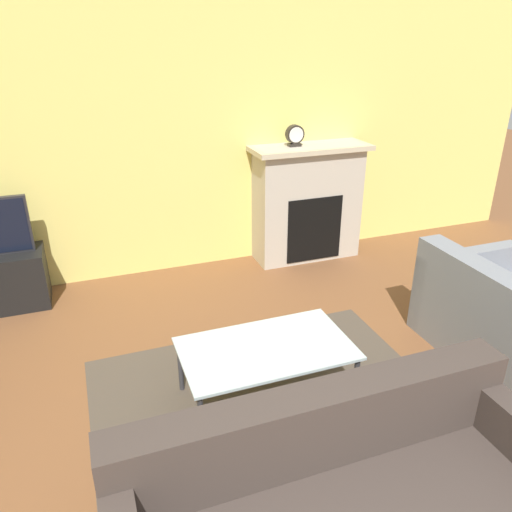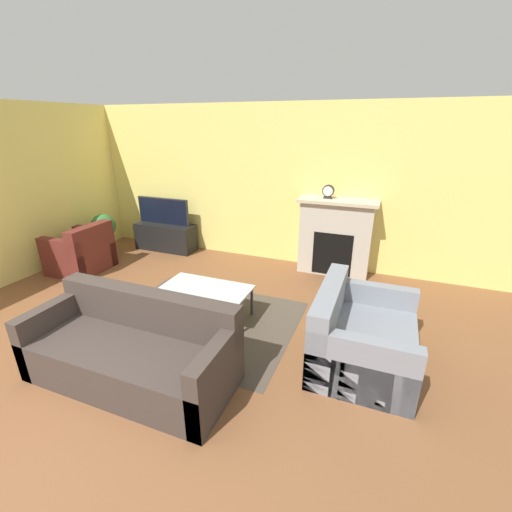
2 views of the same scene
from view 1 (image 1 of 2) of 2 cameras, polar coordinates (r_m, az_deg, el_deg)
wall_back at (r=5.02m, az=-12.84°, el=12.53°), size 8.98×0.06×2.70m
area_rug at (r=3.56m, az=1.58°, el=-16.58°), size 2.33×1.86×0.00m
fireplace at (r=5.45m, az=5.89°, el=6.32°), size 1.26×0.47×1.25m
couch_loveseat at (r=4.31m, az=27.05°, el=-6.92°), size 0.98×1.28×0.82m
coffee_table at (r=3.38m, az=1.16°, el=-10.88°), size 1.13×0.66×0.42m
mantel_clock at (r=5.20m, az=4.46°, el=13.60°), size 0.19×0.07×0.22m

